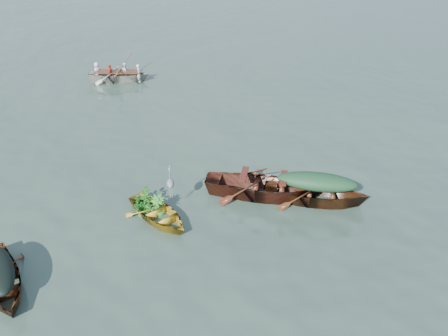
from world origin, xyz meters
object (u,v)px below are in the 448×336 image
object	(u,v)px
green_tarp_boat	(315,202)
heron	(171,187)
yellow_dinghy	(159,220)
rowed_boat	(119,82)
dark_covered_boat	(4,287)
open_wooden_boat	(263,196)

from	to	relation	value
green_tarp_boat	heron	world-z (taller)	heron
yellow_dinghy	rowed_boat	distance (m)	11.98
green_tarp_boat	heron	xyz separation A→B (m)	(-4.35, 0.05, 0.85)
green_tarp_boat	rowed_boat	bearing A→B (deg)	48.53
green_tarp_boat	yellow_dinghy	bearing A→B (deg)	111.32
yellow_dinghy	heron	xyz separation A→B (m)	(0.41, 0.37, 0.85)
green_tarp_boat	dark_covered_boat	bearing A→B (deg)	124.12
yellow_dinghy	open_wooden_boat	xyz separation A→B (m)	(3.23, 0.81, 0.00)
heron	rowed_boat	bearing A→B (deg)	65.37
heron	open_wooden_boat	bearing A→B (deg)	-28.56
green_tarp_boat	open_wooden_boat	size ratio (longest dim) A/B	0.87
green_tarp_boat	heron	size ratio (longest dim) A/B	4.74
rowed_boat	heron	size ratio (longest dim) A/B	4.69
yellow_dinghy	green_tarp_boat	bearing A→B (deg)	-33.39
yellow_dinghy	dark_covered_boat	bearing A→B (deg)	173.73
green_tarp_boat	rowed_boat	distance (m)	13.39
dark_covered_boat	rowed_boat	world-z (taller)	rowed_boat
rowed_boat	heron	distance (m)	11.73
yellow_dinghy	heron	distance (m)	1.01
yellow_dinghy	rowed_boat	size ratio (longest dim) A/B	0.68
green_tarp_boat	open_wooden_boat	world-z (taller)	open_wooden_boat
heron	yellow_dinghy	bearing A→B (deg)	-174.81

